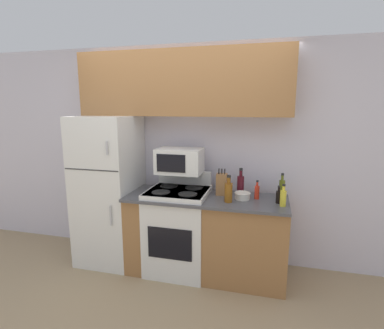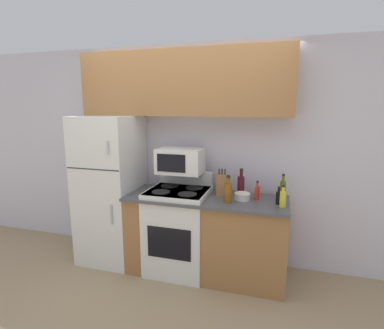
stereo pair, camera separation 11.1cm
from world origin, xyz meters
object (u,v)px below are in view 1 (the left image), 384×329
at_px(knife_block, 222,184).
at_px(bottle_soy_sauce, 279,196).
at_px(bottle_whiskey, 228,192).
at_px(bottle_wine_red, 241,185).
at_px(microwave, 180,161).
at_px(stove, 178,229).
at_px(bottle_cooking_spray, 283,198).
at_px(bottle_hot_sauce, 257,192).
at_px(bowl, 242,196).
at_px(bottle_olive_oil, 282,188).
at_px(refrigerator, 109,190).

bearing_deg(knife_block, bottle_soy_sauce, -14.39).
bearing_deg(bottle_whiskey, bottle_wine_red, 71.38).
relative_size(microwave, bottle_wine_red, 1.67).
height_order(stove, bottle_soy_sauce, stove).
height_order(knife_block, bottle_wine_red, bottle_wine_red).
relative_size(bottle_wine_red, bottle_cooking_spray, 1.36).
bearing_deg(bottle_hot_sauce, bottle_cooking_spray, -33.63).
xyz_separation_m(bowl, bottle_hot_sauce, (0.14, 0.05, 0.04)).
bearing_deg(bottle_hot_sauce, stove, -176.04).
bearing_deg(microwave, bowl, -8.89).
bearing_deg(bottle_wine_red, bottle_whiskey, -108.62).
height_order(knife_block, bottle_whiskey, knife_block).
bearing_deg(bottle_cooking_spray, knife_block, 159.76).
relative_size(bottle_olive_oil, bottle_whiskey, 0.93).
bearing_deg(stove, microwave, 96.58).
relative_size(stove, microwave, 2.20).
height_order(bottle_wine_red, bottle_cooking_spray, bottle_wine_red).
bearing_deg(bottle_cooking_spray, microwave, 168.01).
bearing_deg(bottle_soy_sauce, bottle_whiskey, -169.86).
relative_size(knife_block, bowl, 1.75).
height_order(knife_block, bottle_hot_sauce, knife_block).
height_order(microwave, bottle_soy_sauce, microwave).
xyz_separation_m(knife_block, bottle_wine_red, (0.20, 0.04, -0.00)).
xyz_separation_m(bottle_olive_oil, bottle_cooking_spray, (0.00, -0.31, -0.02)).
bearing_deg(bottle_cooking_spray, refrigerator, 175.24).
distance_m(refrigerator, microwave, 0.94).
xyz_separation_m(refrigerator, bottle_whiskey, (1.45, -0.17, 0.13)).
bearing_deg(bottle_olive_oil, bottle_hot_sauce, -150.68).
bearing_deg(microwave, bottle_wine_red, 2.99).
distance_m(stove, bottle_wine_red, 0.86).
relative_size(bottle_hot_sauce, bottle_soy_sauce, 1.11).
relative_size(bottle_olive_oil, bottle_soy_sauce, 1.44).
bearing_deg(bottle_hot_sauce, bottle_whiskey, -147.38).
bearing_deg(knife_block, bottle_wine_red, 10.59).
bearing_deg(refrigerator, knife_block, 3.00).
distance_m(refrigerator, knife_block, 1.35).
bearing_deg(stove, bowl, 1.09).
relative_size(stove, bottle_soy_sauce, 6.14).
bearing_deg(bottle_soy_sauce, bottle_wine_red, 154.33).
bearing_deg(bottle_cooking_spray, bottle_wine_red, 148.06).
bearing_deg(microwave, bottle_cooking_spray, -11.99).
bearing_deg(bottle_soy_sauce, bowl, 173.17).
bearing_deg(knife_block, bottle_cooking_spray, -20.24).
distance_m(stove, bottle_olive_oil, 1.23).
bearing_deg(stove, bottle_wine_red, 13.60).
bearing_deg(bottle_cooking_spray, bowl, 162.66).
bearing_deg(bottle_hot_sauce, bottle_olive_oil, 29.32).
relative_size(bottle_hot_sauce, bottle_wine_red, 0.67).
bearing_deg(bottle_olive_oil, bottle_cooking_spray, -89.63).
bearing_deg(refrigerator, bottle_soy_sauce, -2.45).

